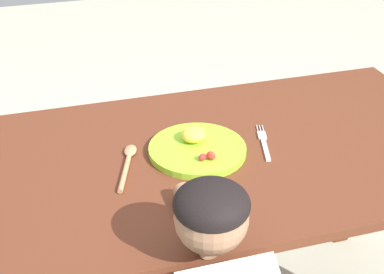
{
  "coord_description": "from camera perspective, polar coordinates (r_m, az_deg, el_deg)",
  "views": [
    {
      "loc": [
        -0.49,
        -1.23,
        1.57
      ],
      "look_at": [
        -0.11,
        0.07,
        0.76
      ],
      "focal_mm": 51.16,
      "sensor_mm": 36.0,
      "label": 1
    }
  ],
  "objects": [
    {
      "name": "plate",
      "position": [
        1.54,
        0.53,
        -1.15
      ],
      "size": [
        0.28,
        0.28,
        0.06
      ],
      "color": "#90CF2C",
      "rests_on": "dining_table"
    },
    {
      "name": "dining_table",
      "position": [
        1.63,
        4.43,
        -4.78
      ],
      "size": [
        1.39,
        0.8,
        0.74
      ],
      "color": "#5C2C1A",
      "rests_on": "ground_plane"
    },
    {
      "name": "spoon",
      "position": [
        1.5,
        -6.74,
        -2.6
      ],
      "size": [
        0.09,
        0.22,
        0.01
      ],
      "rotation": [
        0.0,
        0.0,
        1.25
      ],
      "color": "tan",
      "rests_on": "dining_table"
    },
    {
      "name": "fork",
      "position": [
        1.6,
        7.49,
        -0.57
      ],
      "size": [
        0.07,
        0.19,
        0.01
      ],
      "rotation": [
        0.0,
        0.0,
        1.31
      ],
      "color": "silver",
      "rests_on": "dining_table"
    }
  ]
}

